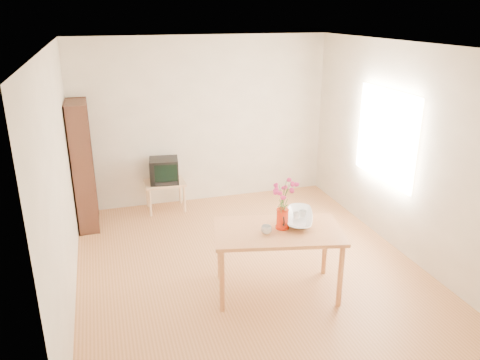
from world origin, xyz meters
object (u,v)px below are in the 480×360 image
object	(u,v)px
table	(278,237)
bowl	(300,204)
pitcher	(282,219)
television	(164,170)
mug	(266,230)

from	to	relation	value
table	bowl	world-z (taller)	bowl
pitcher	television	bearing A→B (deg)	123.24
table	pitcher	distance (m)	0.20
table	television	world-z (taller)	television
television	table	bearing A→B (deg)	-64.52
pitcher	bowl	bearing A→B (deg)	39.32
table	mug	bearing A→B (deg)	-149.19
mug	bowl	distance (m)	0.52
table	bowl	xyz separation A→B (m)	(0.31, 0.15, 0.29)
pitcher	mug	xyz separation A→B (m)	(-0.21, -0.08, -0.06)
mug	bowl	xyz separation A→B (m)	(0.46, 0.19, 0.16)
table	mug	xyz separation A→B (m)	(-0.15, -0.05, 0.13)
television	pitcher	bearing A→B (deg)	-63.22
mug	pitcher	bearing A→B (deg)	-147.52
table	pitcher	world-z (taller)	pitcher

